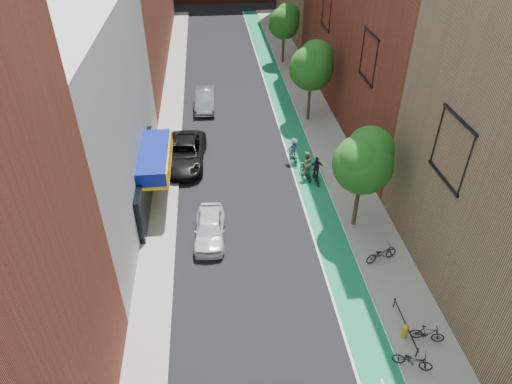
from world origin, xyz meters
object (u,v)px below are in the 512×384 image
object	(u,v)px
cyclist_lane_near	(306,168)
fire_hydrant	(405,331)
parked_car_silver	(205,99)
cyclist_lane_far	(293,152)
cyclist_lane_mid	(316,173)
parked_car_black	(185,153)
parked_car_white	(210,228)

from	to	relation	value
cyclist_lane_near	fire_hydrant	xyz separation A→B (m)	(1.93, -13.50, -0.30)
parked_car_silver	cyclist_lane_far	distance (m)	11.69
cyclist_lane_mid	fire_hydrant	world-z (taller)	cyclist_lane_mid
parked_car_silver	cyclist_lane_far	xyz separation A→B (m)	(6.22, -9.90, 0.03)
parked_car_black	cyclist_lane_mid	bearing A→B (deg)	-16.22
parked_car_white	cyclist_lane_far	size ratio (longest dim) A/B	2.21
cyclist_lane_mid	fire_hydrant	bearing A→B (deg)	94.56
parked_car_silver	cyclist_lane_near	world-z (taller)	cyclist_lane_near
cyclist_lane_mid	cyclist_lane_far	bearing A→B (deg)	-68.90
parked_car_black	cyclist_lane_near	bearing A→B (deg)	-14.37
parked_car_white	cyclist_lane_near	distance (m)	8.73
fire_hydrant	parked_car_white	bearing A→B (deg)	137.47
fire_hydrant	cyclist_lane_near	bearing A→B (deg)	98.12
parked_car_silver	cyclist_lane_near	xyz separation A→B (m)	(6.71, -12.09, 0.07)
parked_car_black	cyclist_lane_far	bearing A→B (deg)	-0.34
cyclist_lane_far	cyclist_lane_mid	bearing A→B (deg)	103.21
parked_car_white	fire_hydrant	distance (m)	11.72
parked_car_white	cyclist_lane_near	xyz separation A→B (m)	(6.71, 5.58, 0.15)
cyclist_lane_far	fire_hydrant	world-z (taller)	cyclist_lane_far
parked_car_silver	parked_car_black	bearing A→B (deg)	-97.63
parked_car_black	cyclist_lane_far	size ratio (longest dim) A/B	3.16
cyclist_lane_mid	parked_car_black	bearing A→B (deg)	-21.98
parked_car_silver	cyclist_lane_far	world-z (taller)	cyclist_lane_far
parked_car_black	cyclist_lane_mid	distance (m)	9.55
cyclist_lane_far	parked_car_black	bearing A→B (deg)	-13.98
parked_car_white	cyclist_lane_far	xyz separation A→B (m)	(6.22, 7.76, 0.10)
parked_car_white	cyclist_lane_mid	distance (m)	8.90
cyclist_lane_near	cyclist_lane_far	size ratio (longest dim) A/B	1.08
fire_hydrant	parked_car_black	bearing A→B (deg)	122.05
cyclist_lane_near	cyclist_lane_mid	size ratio (longest dim) A/B	1.07
parked_car_white	parked_car_silver	distance (m)	17.66
cyclist_lane_far	cyclist_lane_near	bearing A→B (deg)	93.70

